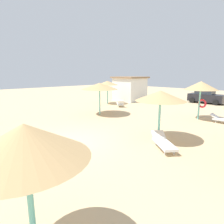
{
  "coord_description": "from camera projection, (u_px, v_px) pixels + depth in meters",
  "views": [
    {
      "loc": [
        8.43,
        -5.17,
        3.6
      ],
      "look_at": [
        0.0,
        3.0,
        1.2
      ],
      "focal_mm": 30.34,
      "sensor_mm": 36.0,
      "label": 1
    }
  ],
  "objects": [
    {
      "name": "parasol_3",
      "position": [
        107.0,
        83.0,
        22.43
      ],
      "size": [
        2.56,
        2.56,
        2.73
      ],
      "color": "#6BC6BC",
      "rests_on": "ground"
    },
    {
      "name": "ground_plane",
      "position": [
        72.0,
        142.0,
        10.17
      ],
      "size": [
        80.0,
        80.0,
        0.0
      ],
      "primitive_type": "plane",
      "color": "#D1B284"
    },
    {
      "name": "lounger_0",
      "position": [
        163.0,
        142.0,
        9.19
      ],
      "size": [
        1.91,
        1.66,
        0.66
      ],
      "color": "white",
      "rests_on": "ground"
    },
    {
      "name": "parasol_0",
      "position": [
        160.0,
        96.0,
        10.01
      ],
      "size": [
        2.69,
        2.69,
        2.71
      ],
      "color": "#6BC6BC",
      "rests_on": "ground"
    },
    {
      "name": "parasol_2",
      "position": [
        201.0,
        86.0,
        14.58
      ],
      "size": [
        2.52,
        2.52,
        3.01
      ],
      "color": "#6BC6BC",
      "rests_on": "ground"
    },
    {
      "name": "parasol_5",
      "position": [
        25.0,
        142.0,
        3.35
      ],
      "size": [
        2.35,
        2.35,
        2.74
      ],
      "color": "#6BC6BC",
      "rests_on": "ground"
    },
    {
      "name": "lounger_3",
      "position": [
        120.0,
        104.0,
        20.95
      ],
      "size": [
        1.82,
        1.67,
        0.81
      ],
      "color": "white",
      "rests_on": "ground"
    },
    {
      "name": "parked_car",
      "position": [
        206.0,
        97.0,
        23.18
      ],
      "size": [
        4.04,
        2.05,
        1.72
      ],
      "color": "black",
      "rests_on": "ground"
    },
    {
      "name": "parasol_6",
      "position": [
        99.0,
        86.0,
        16.48
      ],
      "size": [
        3.16,
        3.16,
        2.8
      ],
      "color": "#6BC6BC",
      "rests_on": "ground"
    },
    {
      "name": "beach_cabana",
      "position": [
        130.0,
        88.0,
        25.39
      ],
      "size": [
        3.7,
        3.81,
        3.19
      ],
      "color": "white",
      "rests_on": "ground"
    },
    {
      "name": "lounger_2",
      "position": [
        224.0,
        119.0,
        13.81
      ],
      "size": [
        1.94,
        0.74,
        0.64
      ],
      "color": "white",
      "rests_on": "ground"
    }
  ]
}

